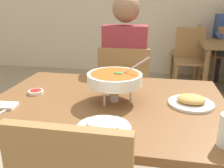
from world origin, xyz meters
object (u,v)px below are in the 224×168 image
object	(u,v)px
chair_diner_main	(125,90)
curry_bowl	(115,79)
appetizer_plate	(191,101)
dining_table_main	(107,116)
chair_bg_window	(190,55)
diner_main	(126,63)
sauce_dish	(36,92)
chair_bg_corner	(190,49)
rice_plate	(104,126)

from	to	relation	value
chair_diner_main	curry_bowl	world-z (taller)	curry_bowl
chair_diner_main	appetizer_plate	distance (m)	0.90
dining_table_main	chair_bg_window	bearing A→B (deg)	72.89
diner_main	sauce_dish	bearing A→B (deg)	-120.28
curry_bowl	chair_bg_corner	distance (m)	3.00
curry_bowl	chair_bg_window	distance (m)	2.52
curry_bowl	chair_bg_corner	world-z (taller)	curry_bowl
dining_table_main	rice_plate	world-z (taller)	rice_plate
appetizer_plate	chair_bg_corner	bearing A→B (deg)	82.98
appetizer_plate	sauce_dish	distance (m)	0.90
appetizer_plate	dining_table_main	bearing A→B (deg)	-176.18
sauce_dish	chair_bg_window	size ratio (longest dim) A/B	0.10
chair_bg_corner	curry_bowl	bearing A→B (deg)	-104.88
chair_bg_corner	diner_main	bearing A→B (deg)	-111.11
diner_main	appetizer_plate	xyz separation A→B (m)	(0.45, -0.77, -0.00)
chair_bg_window	appetizer_plate	bearing A→B (deg)	-96.86
dining_table_main	appetizer_plate	xyz separation A→B (m)	(0.45, 0.03, 0.12)
sauce_dish	chair_bg_corner	world-z (taller)	chair_bg_corner
chair_bg_corner	dining_table_main	bearing A→B (deg)	-105.60
chair_bg_corner	appetizer_plate	bearing A→B (deg)	-97.02
curry_bowl	dining_table_main	bearing A→B (deg)	-170.41
diner_main	appetizer_plate	size ratio (longest dim) A/B	5.46
dining_table_main	sauce_dish	xyz separation A→B (m)	(-0.45, 0.03, 0.11)
chair_diner_main	sauce_dish	xyz separation A→B (m)	(-0.45, -0.73, 0.22)
diner_main	rice_plate	distance (m)	1.12
dining_table_main	curry_bowl	world-z (taller)	curry_bowl
chair_bg_window	diner_main	bearing A→B (deg)	-114.75
dining_table_main	chair_bg_corner	bearing A→B (deg)	74.40
chair_diner_main	rice_plate	xyz separation A→B (m)	(0.05, -1.09, 0.23)
sauce_dish	appetizer_plate	bearing A→B (deg)	-0.17
curry_bowl	rice_plate	bearing A→B (deg)	-88.40
dining_table_main	chair_bg_window	world-z (taller)	chair_bg_window
dining_table_main	curry_bowl	xyz separation A→B (m)	(0.04, 0.01, 0.22)
chair_diner_main	sauce_dish	bearing A→B (deg)	-121.38
diner_main	rice_plate	world-z (taller)	diner_main
dining_table_main	curry_bowl	size ratio (longest dim) A/B	3.94
appetizer_plate	chair_bg_window	bearing A→B (deg)	83.14
diner_main	curry_bowl	size ratio (longest dim) A/B	3.94
chair_bg_corner	rice_plate	bearing A→B (deg)	-103.26
curry_bowl	rice_plate	size ratio (longest dim) A/B	1.39
chair_bg_window	rice_plate	bearing A→B (deg)	-104.21
appetizer_plate	chair_bg_corner	distance (m)	2.89
chair_diner_main	chair_bg_corner	size ratio (longest dim) A/B	1.00
chair_diner_main	diner_main	world-z (taller)	diner_main
rice_plate	chair_bg_window	distance (m)	2.82
dining_table_main	chair_bg_window	size ratio (longest dim) A/B	1.46
curry_bowl	sauce_dish	bearing A→B (deg)	176.94
diner_main	sauce_dish	world-z (taller)	diner_main
diner_main	chair_bg_corner	size ratio (longest dim) A/B	1.46
chair_diner_main	rice_plate	distance (m)	1.11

